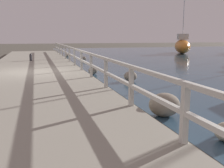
# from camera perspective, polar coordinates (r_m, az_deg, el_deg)

# --- Properties ---
(ground_plane) EXTENTS (120.00, 120.00, 0.00)m
(ground_plane) POSITION_cam_1_polar(r_m,az_deg,el_deg) (12.75, -16.60, 1.34)
(ground_plane) COLOR #4C473D
(dock_walkway) EXTENTS (4.69, 36.00, 0.28)m
(dock_walkway) POSITION_cam_1_polar(r_m,az_deg,el_deg) (12.73, -16.63, 1.96)
(dock_walkway) COLOR gray
(dock_walkway) RESTS_ON ground
(railing) EXTENTS (0.10, 32.50, 0.97)m
(railing) POSITION_cam_1_polar(r_m,az_deg,el_deg) (12.82, -6.69, 5.94)
(railing) COLOR beige
(railing) RESTS_ON dock_walkway
(boulder_mid_strip) EXTENTS (0.41, 0.37, 0.31)m
(boulder_mid_strip) POSITION_cam_1_polar(r_m,az_deg,el_deg) (25.01, -9.81, 6.19)
(boulder_mid_strip) COLOR gray
(boulder_mid_strip) RESTS_ON ground
(boulder_upstream) EXTENTS (0.57, 0.51, 0.43)m
(boulder_upstream) POSITION_cam_1_polar(r_m,az_deg,el_deg) (11.24, 4.03, 1.69)
(boulder_upstream) COLOR slate
(boulder_upstream) RESTS_ON ground
(boulder_downstream) EXTENTS (0.48, 0.43, 0.36)m
(boulder_downstream) POSITION_cam_1_polar(r_m,az_deg,el_deg) (13.38, -4.17, 2.93)
(boulder_downstream) COLOR #666056
(boulder_downstream) RESTS_ON ground
(boulder_water_edge) EXTENTS (0.76, 0.68, 0.57)m
(boulder_water_edge) POSITION_cam_1_polar(r_m,az_deg,el_deg) (6.42, 11.33, -4.44)
(boulder_water_edge) COLOR slate
(boulder_water_edge) RESTS_ON ground
(boulder_near_dock) EXTENTS (0.42, 0.37, 0.31)m
(boulder_near_dock) POSITION_cam_1_polar(r_m,az_deg,el_deg) (21.15, -6.18, 5.55)
(boulder_near_dock) COLOR slate
(boulder_near_dock) RESTS_ON ground
(mooring_bollard) EXTENTS (0.17, 0.17, 0.49)m
(mooring_bollard) POSITION_cam_1_polar(r_m,az_deg,el_deg) (18.54, -17.27, 5.62)
(mooring_bollard) COLOR #333338
(mooring_bollard) RESTS_ON dock_walkway
(sailboat_orange) EXTENTS (3.76, 5.90, 8.22)m
(sailboat_orange) POSITION_cam_1_polar(r_m,az_deg,el_deg) (31.07, 15.05, 8.08)
(sailboat_orange) COLOR orange
(sailboat_orange) RESTS_ON water_surface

